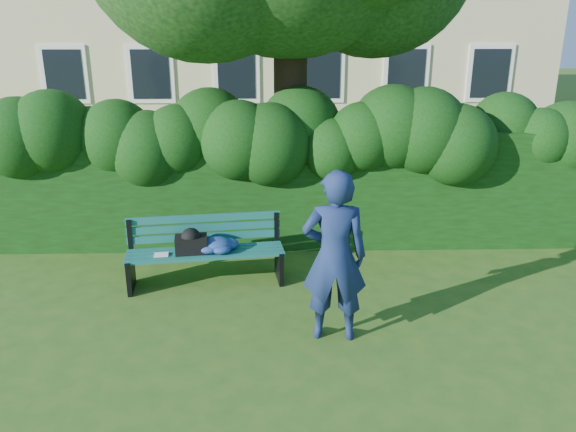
{
  "coord_description": "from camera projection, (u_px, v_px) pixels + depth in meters",
  "views": [
    {
      "loc": [
        -0.18,
        -6.28,
        3.29
      ],
      "look_at": [
        0.0,
        0.6,
        0.95
      ],
      "focal_mm": 35.0,
      "sensor_mm": 36.0,
      "label": 1
    }
  ],
  "objects": [
    {
      "name": "hedge",
      "position": [
        285.0,
        186.0,
        8.8
      ],
      "size": [
        10.0,
        1.0,
        1.8
      ],
      "color": "black",
      "rests_on": "ground"
    },
    {
      "name": "park_bench",
      "position": [
        206.0,
        248.0,
        7.42
      ],
      "size": [
        2.11,
        0.82,
        0.89
      ],
      "rotation": [
        0.0,
        0.0,
        0.13
      ],
      "color": "#115157",
      "rests_on": "ground"
    },
    {
      "name": "ground",
      "position": [
        289.0,
        303.0,
        7.01
      ],
      "size": [
        80.0,
        80.0,
        0.0
      ],
      "primitive_type": "plane",
      "color": "#2D591C",
      "rests_on": "ground"
    },
    {
      "name": "man_reading",
      "position": [
        334.0,
        257.0,
        5.97
      ],
      "size": [
        0.72,
        0.5,
        1.91
      ],
      "primitive_type": "imported",
      "rotation": [
        0.0,
        0.0,
        3.09
      ],
      "color": "navy",
      "rests_on": "ground"
    }
  ]
}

